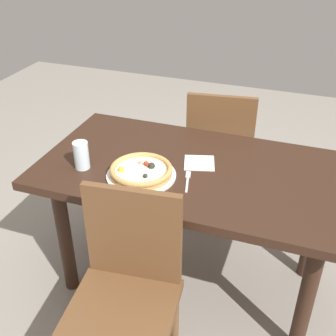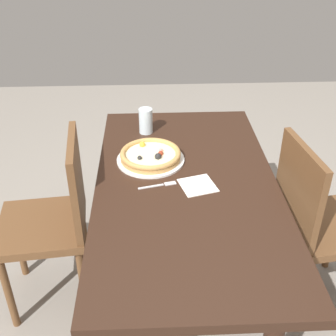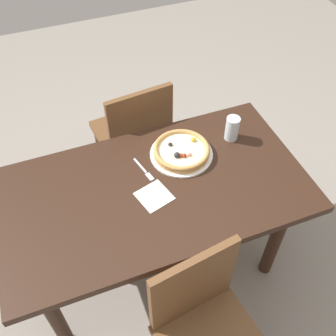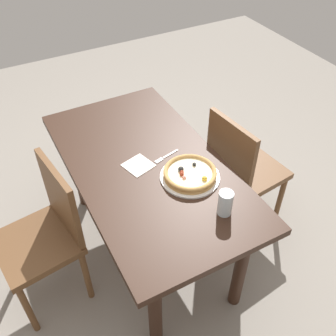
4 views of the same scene
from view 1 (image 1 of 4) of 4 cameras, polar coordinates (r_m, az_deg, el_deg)
The scene contains 9 objects.
ground_plane at distance 2.44m, azimuth 2.90°, elevation -14.51°, with size 6.00×6.00×0.00m, color gray.
dining_table at distance 2.04m, azimuth 3.37°, elevation -2.36°, with size 1.43×0.78×0.72m.
chair_near at distance 1.71m, azimuth -5.61°, elevation -16.08°, with size 0.44×0.44×0.89m.
chair_far at distance 2.61m, azimuth 6.94°, elevation 2.38°, with size 0.45×0.45×0.89m.
plate at distance 1.92m, azimuth -3.58°, elevation -0.98°, with size 0.31×0.31×0.01m, color white.
pizza at distance 1.90m, azimuth -3.60°, elevation -0.33°, with size 0.28×0.28×0.05m.
fork at distance 1.89m, azimuth 2.63°, elevation -1.57°, with size 0.05×0.16×0.00m.
drinking_glass at distance 1.98m, azimuth -11.47°, elevation 1.68°, with size 0.07×0.07×0.13m, color silver.
napkin at distance 2.02m, azimuth 4.19°, elevation 0.69°, with size 0.14×0.14×0.00m, color white.
Camera 1 is at (0.45, -1.63, 1.76)m, focal length 45.77 mm.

